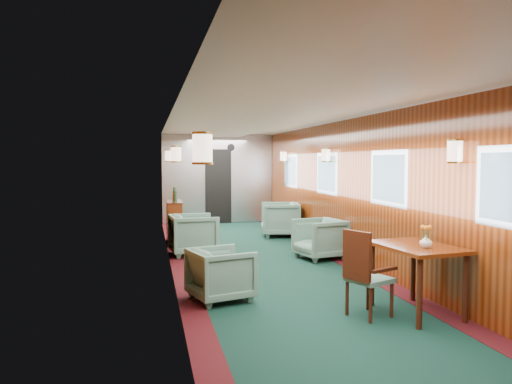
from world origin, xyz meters
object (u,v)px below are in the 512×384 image
armchair_right_near (320,239)px  armchair_right_far (280,219)px  dining_table (417,256)px  armchair_left_far (194,234)px  credenza (174,222)px  side_chair (364,270)px  armchair_left_near (221,274)px

armchair_right_near → armchair_right_far: 2.61m
dining_table → armchair_right_far: (-0.02, 5.79, -0.26)m
armchair_left_far → armchair_right_far: (2.09, 1.81, 0.01)m
credenza → armchair_right_far: bearing=12.5°
credenza → side_chair: bearing=-71.5°
dining_table → credenza: size_ratio=0.96×
armchair_left_near → armchair_left_far: size_ratio=0.86×
side_chair → armchair_left_near: bearing=121.1°
armchair_right_near → armchair_left_far: bearing=-123.7°
dining_table → armchair_right_far: size_ratio=1.31×
dining_table → armchair_left_near: (-2.04, 0.99, -0.32)m
side_chair → armchair_left_far: bearing=86.9°
armchair_left_near → armchair_left_far: armchair_left_far is taller
dining_table → armchair_right_near: dining_table is taller
dining_table → side_chair: 0.64m
dining_table → side_chair: side_chair is taller
armchair_left_near → armchair_right_far: (2.02, 4.80, 0.06)m
dining_table → side_chair: (-0.63, -0.02, -0.13)m
credenza → armchair_left_far: size_ratio=1.42×
armchair_left_far → dining_table: bearing=-157.5°
side_chair → credenza: 5.57m
armchair_left_far → armchair_left_near: bearing=175.9°
side_chair → armchair_left_far: size_ratio=1.18×
side_chair → credenza: bearing=85.0°
side_chair → armchair_left_far: side_chair is taller
armchair_right_near → armchair_right_far: armchair_right_far is taller
armchair_left_near → armchair_right_near: 2.99m
armchair_left_far → armchair_right_far: bearing=-54.5°
dining_table → armchair_left_far: (-2.11, 3.98, -0.27)m
armchair_right_near → armchair_right_far: size_ratio=0.91×
side_chair → armchair_left_near: 1.74m
dining_table → armchair_left_far: bearing=111.1°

